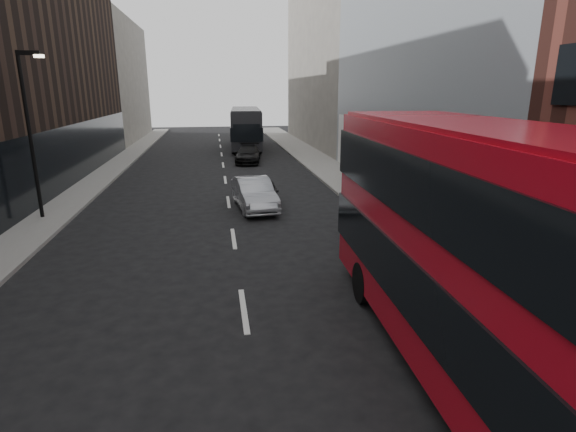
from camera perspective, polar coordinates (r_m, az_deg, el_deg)
name	(u,v)px	position (r m, az deg, el deg)	size (l,w,h in m)	color
sidewalk_right	(342,178)	(29.44, 6.87, 4.80)	(3.00, 80.00, 0.15)	slate
sidewalk_left	(90,186)	(29.27, -23.80, 3.50)	(2.00, 80.00, 0.15)	slate
building_modern_block	(443,4)	(26.98, 19.13, 24.10)	(5.03, 22.00, 20.00)	#989CA2
building_victorian	(331,48)	(48.43, 5.42, 20.48)	(6.50, 24.00, 21.00)	slate
building_left_mid	(41,67)	(34.57, -28.91, 16.19)	(5.00, 24.00, 14.00)	black
building_left_far	(113,81)	(55.85, -21.35, 15.64)	(5.00, 20.00, 13.00)	slate
street_lamp	(30,125)	(22.17, -29.90, 10.01)	(1.06, 0.22, 7.00)	black
red_bus	(501,255)	(8.84, 25.38, -4.49)	(3.38, 12.53, 5.01)	#A70A18
grey_bus	(246,127)	(44.95, -5.37, 11.16)	(3.50, 12.09, 3.86)	black
car_a	(263,193)	(22.46, -3.13, 2.91)	(1.49, 3.69, 1.26)	black
car_b	(254,194)	(21.86, -4.33, 2.85)	(1.59, 4.55, 1.50)	#979A9F
car_c	(248,154)	(36.17, -5.08, 7.83)	(1.87, 4.60, 1.34)	black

